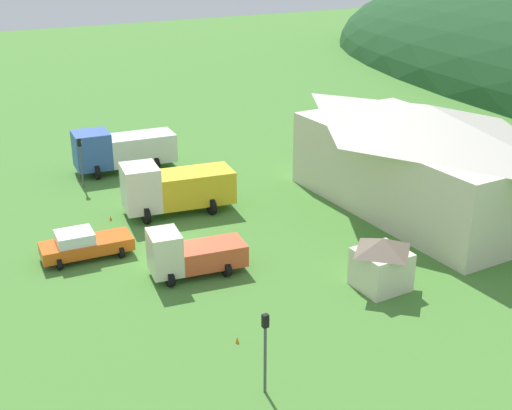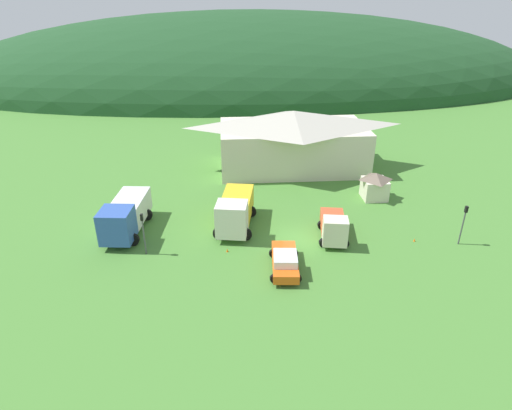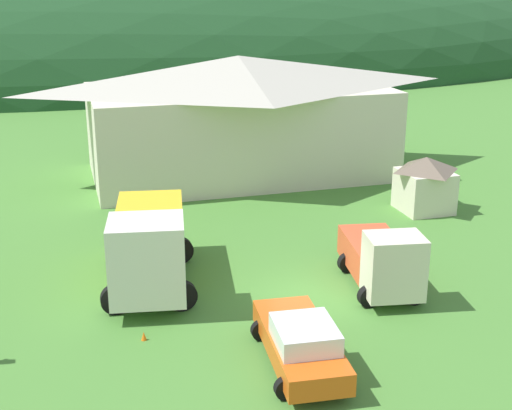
% 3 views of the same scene
% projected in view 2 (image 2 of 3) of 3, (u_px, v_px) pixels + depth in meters
% --- Properties ---
extents(ground_plane, '(200.00, 200.00, 0.00)m').
position_uv_depth(ground_plane, '(298.00, 238.00, 37.86)').
color(ground_plane, '#477F33').
extents(forested_hill_backdrop, '(135.64, 60.00, 31.25)m').
position_uv_depth(forested_hill_backdrop, '(250.00, 83.00, 100.49)').
color(forested_hill_backdrop, '#1E4723').
rests_on(forested_hill_backdrop, ground).
extents(depot_building, '(18.27, 9.80, 6.94)m').
position_uv_depth(depot_building, '(293.00, 139.00, 51.41)').
color(depot_building, beige).
rests_on(depot_building, ground).
extents(play_shed_cream, '(2.56, 2.63, 2.78)m').
position_uv_depth(play_shed_cream, '(375.00, 185.00, 44.56)').
color(play_shed_cream, beige).
rests_on(play_shed_cream, ground).
extents(box_truck_blue, '(3.84, 7.75, 3.28)m').
position_uv_depth(box_truck_blue, '(125.00, 215.00, 38.02)').
color(box_truck_blue, '#3356AD').
rests_on(box_truck_blue, ground).
extents(heavy_rig_striped, '(4.05, 7.41, 3.42)m').
position_uv_depth(heavy_rig_striped, '(235.00, 210.00, 38.80)').
color(heavy_rig_striped, silver).
rests_on(heavy_rig_striped, ground).
extents(light_truck_cream, '(2.97, 5.34, 2.66)m').
position_uv_depth(light_truck_cream, '(334.00, 227.00, 37.16)').
color(light_truck_cream, beige).
rests_on(light_truck_cream, ground).
extents(service_pickup_orange, '(2.62, 5.16, 1.66)m').
position_uv_depth(service_pickup_orange, '(285.00, 261.00, 33.22)').
color(service_pickup_orange, '#E15A17').
rests_on(service_pickup_orange, ground).
extents(traffic_light_west, '(0.20, 0.32, 3.64)m').
position_uv_depth(traffic_light_west, '(143.00, 229.00, 34.67)').
color(traffic_light_west, '#4C4C51').
rests_on(traffic_light_west, ground).
extents(traffic_light_east, '(0.20, 0.32, 3.57)m').
position_uv_depth(traffic_light_east, '(464.00, 221.00, 36.05)').
color(traffic_light_east, '#4C4C51').
rests_on(traffic_light_east, ground).
extents(traffic_cone_near_pickup, '(0.36, 0.36, 0.59)m').
position_uv_depth(traffic_cone_near_pickup, '(227.00, 252.00, 35.92)').
color(traffic_cone_near_pickup, orange).
rests_on(traffic_cone_near_pickup, ground).
extents(traffic_cone_mid_row, '(0.36, 0.36, 0.60)m').
position_uv_depth(traffic_cone_mid_row, '(414.00, 241.00, 37.41)').
color(traffic_cone_mid_row, orange).
rests_on(traffic_cone_mid_row, ground).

